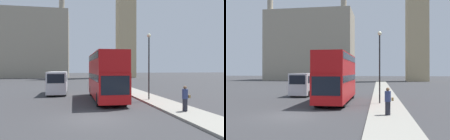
{
  "view_description": "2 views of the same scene",
  "coord_description": "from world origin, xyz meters",
  "views": [
    {
      "loc": [
        -1.3,
        -13.31,
        3.05
      ],
      "look_at": [
        2.63,
        8.74,
        2.93
      ],
      "focal_mm": 35.0,
      "sensor_mm": 36.0,
      "label": 1
    },
    {
      "loc": [
        5.68,
        -15.48,
        2.88
      ],
      "look_at": [
        0.52,
        16.23,
        3.1
      ],
      "focal_mm": 40.0,
      "sensor_mm": 36.0,
      "label": 2
    }
  ],
  "objects": [
    {
      "name": "street_lamp",
      "position": [
        5.78,
        6.44,
        4.2
      ],
      "size": [
        0.36,
        0.36,
        6.24
      ],
      "color": "black",
      "rests_on": "sidewalk_strip"
    },
    {
      "name": "red_double_decker_bus",
      "position": [
        1.81,
        7.83,
        2.53
      ],
      "size": [
        2.53,
        10.31,
        4.54
      ],
      "color": "#B71114",
      "rests_on": "ground_plane"
    },
    {
      "name": "pedestrian",
      "position": [
        6.26,
        0.52,
        1.01
      ],
      "size": [
        0.54,
        0.38,
        1.73
      ],
      "color": "#23232D",
      "rests_on": "sidewalk_strip"
    },
    {
      "name": "white_van",
      "position": [
        -3.14,
        13.67,
        1.44
      ],
      "size": [
        2.17,
        5.97,
        2.69
      ],
      "color": "silver",
      "rests_on": "ground_plane"
    },
    {
      "name": "ground_plane",
      "position": [
        0.0,
        0.0,
        0.0
      ],
      "size": [
        300.0,
        300.0,
        0.0
      ],
      "primitive_type": "plane",
      "color": "#333335"
    },
    {
      "name": "sidewalk_strip",
      "position": [
        6.34,
        0.0,
        0.07
      ],
      "size": [
        2.68,
        120.0,
        0.15
      ],
      "color": "gray",
      "rests_on": "ground_plane"
    },
    {
      "name": "building_block_distant",
      "position": [
        -17.17,
        67.77,
        11.6
      ],
      "size": [
        28.61,
        15.18,
        28.18
      ],
      "color": "#9E937F",
      "rests_on": "ground_plane"
    }
  ]
}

